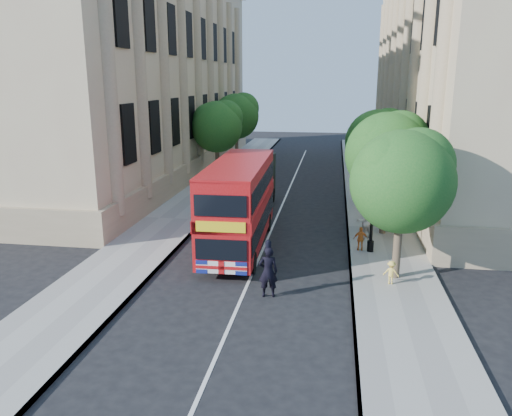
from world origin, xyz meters
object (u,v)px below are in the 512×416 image
at_px(box_van, 251,184).
at_px(woman_pedestrian, 364,221).
at_px(double_decker_bus, 239,202).
at_px(police_constable, 268,272).
at_px(lamp_post, 373,201).

height_order(box_van, woman_pedestrian, box_van).
relative_size(double_decker_bus, police_constable, 4.54).
bearing_deg(police_constable, box_van, -87.62).
relative_size(box_van, police_constable, 2.87).
distance_m(double_decker_bus, woman_pedestrian, 6.35).
distance_m(double_decker_bus, box_van, 7.51).
distance_m(double_decker_bus, police_constable, 5.79).
bearing_deg(double_decker_bus, box_van, 93.63).
bearing_deg(lamp_post, police_constable, -126.97).
xyz_separation_m(double_decker_bus, woman_pedestrian, (5.89, 2.03, -1.21)).
relative_size(lamp_post, double_decker_bus, 0.58).
bearing_deg(double_decker_bus, woman_pedestrian, 17.54).
xyz_separation_m(double_decker_bus, police_constable, (2.08, -5.25, -1.27)).
xyz_separation_m(lamp_post, box_van, (-6.80, 7.31, -0.95)).
height_order(lamp_post, box_van, lamp_post).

